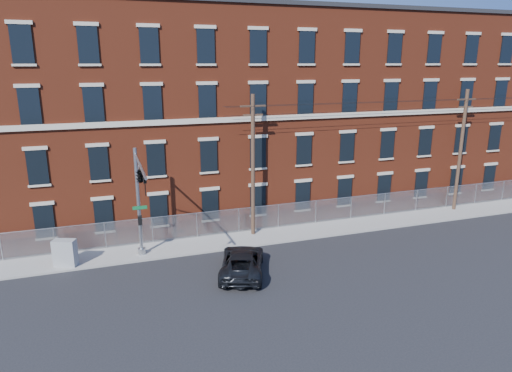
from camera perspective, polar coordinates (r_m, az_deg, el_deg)
The scene contains 10 objects.
ground at distance 28.02m, azimuth -0.61°, elevation -10.58°, with size 140.00×140.00×0.00m, color black.
sidewalk at distance 37.17m, azimuth 14.77°, elevation -4.38°, with size 65.00×3.00×0.12m, color gray.
mill_building at distance 43.00m, azimuth 8.90°, elevation 9.61°, with size 55.30×14.32×16.30m.
chain_link_fence at distance 37.89m, azimuth 13.80°, elevation -2.36°, with size 59.06×0.06×1.85m.
traffic_signal_mast at distance 27.10m, azimuth -14.26°, elevation 0.18°, with size 0.90×6.75×7.00m.
utility_pole_near at distance 31.93m, azimuth -0.38°, elevation 2.80°, with size 1.80×0.28×10.00m.
utility_pole_mid at distance 41.22m, azimuth 24.16°, elevation 4.28°, with size 1.80×0.28×10.00m.
overhead_wires at distance 40.76m, azimuth 24.74°, elevation 9.50°, with size 40.00×0.62×0.62m.
pickup_truck at distance 27.50m, azimuth -1.74°, elevation -9.43°, with size 2.43×5.27×1.47m, color black.
utility_cabinet at distance 30.45m, azimuth -22.70°, elevation -7.70°, with size 1.34×0.67×1.67m, color #919497.
Camera 1 is at (-7.88, -23.99, 12.16)m, focal length 32.10 mm.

